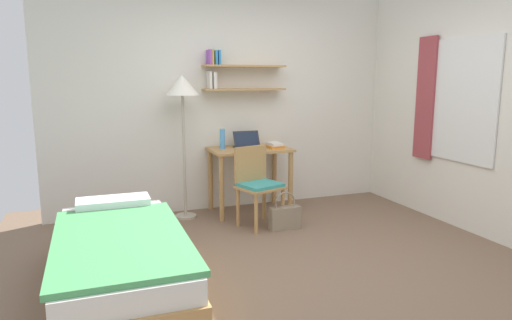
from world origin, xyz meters
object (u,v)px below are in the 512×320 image
water_bottle (222,139)px  book_stack (275,145)px  bed (121,262)px  desk (250,161)px  desk_chair (257,182)px  standing_lamp (182,94)px  laptop (247,143)px  handbag (285,217)px

water_bottle → book_stack: size_ratio=1.07×
bed → desk: desk is taller
bed → water_bottle: (1.28, 1.72, 0.64)m
bed → book_stack: 2.53m
desk_chair → standing_lamp: (-0.67, 0.56, 0.93)m
standing_lamp → book_stack: (1.06, -0.10, -0.61)m
book_stack → bed: bearing=-139.9°
laptop → bed: bearing=-132.7°
water_bottle → standing_lamp: bearing=-176.3°
water_bottle → handbag: 1.19m
desk_chair → laptop: bearing=80.7°
bed → desk: 2.33m
water_bottle → handbag: bearing=-61.2°
bed → standing_lamp: (0.83, 1.69, 1.17)m
desk → handbag: 0.89m
desk → water_bottle: bearing=168.1°
laptop → handbag: laptop is taller
laptop → standing_lamp: bearing=-177.4°
desk_chair → standing_lamp: standing_lamp is taller
desk_chair → water_bottle: (-0.21, 0.59, 0.40)m
book_stack → handbag: (-0.16, -0.67, -0.66)m
laptop → water_bottle: bearing=-179.0°
bed → laptop: laptop is taller
laptop → water_bottle: size_ratio=1.39×
bed → handbag: 1.96m
standing_lamp → water_bottle: size_ratio=6.95×
bed → book_stack: bearing=40.1°
desk_chair → handbag: desk_chair is taller
desk → laptop: laptop is taller
desk_chair → water_bottle: 0.74m
bed → desk_chair: desk_chair is taller
bed → handbag: (1.73, 0.91, -0.11)m
standing_lamp → desk: bearing=-2.7°
standing_lamp → water_bottle: 0.70m
bed → water_bottle: size_ratio=8.26×
standing_lamp → book_stack: size_ratio=7.42×
laptop → water_bottle: 0.32m
book_stack → handbag: size_ratio=0.54×
desk_chair → laptop: laptop is taller
laptop → water_bottle: (-0.31, -0.01, 0.07)m
bed → water_bottle: 2.24m
laptop → book_stack: (0.29, -0.14, -0.02)m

